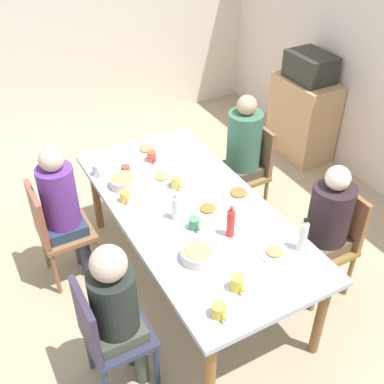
# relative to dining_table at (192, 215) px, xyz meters

# --- Properties ---
(ground_plane) EXTENTS (6.81, 6.81, 0.00)m
(ground_plane) POSITION_rel_dining_table_xyz_m (0.00, 0.00, -0.68)
(ground_plane) COLOR tan
(wall_left) EXTENTS (0.12, 4.77, 2.60)m
(wall_left) POSITION_rel_dining_table_xyz_m (-2.90, 0.00, 0.62)
(wall_left) COLOR silver
(wall_left) RESTS_ON ground_plane
(dining_table) EXTENTS (2.22, 1.06, 0.75)m
(dining_table) POSITION_rel_dining_table_xyz_m (0.00, 0.00, 0.00)
(dining_table) COLOR silver
(dining_table) RESTS_ON ground_plane
(chair_0) EXTENTS (0.40, 0.40, 0.90)m
(chair_0) POSITION_rel_dining_table_xyz_m (0.56, -0.91, -0.17)
(chair_0) COLOR #2D334A
(chair_0) RESTS_ON ground_plane
(person_0) EXTENTS (0.30, 0.30, 1.18)m
(person_0) POSITION_rel_dining_table_xyz_m (0.56, -0.82, 0.03)
(person_0) COLOR #353C38
(person_0) RESTS_ON ground_plane
(chair_1) EXTENTS (0.40, 0.40, 0.90)m
(chair_1) POSITION_rel_dining_table_xyz_m (0.56, 0.91, -0.17)
(chair_1) COLOR olive
(chair_1) RESTS_ON ground_plane
(person_1) EXTENTS (0.31, 0.31, 1.18)m
(person_1) POSITION_rel_dining_table_xyz_m (0.56, 0.82, 0.02)
(person_1) COLOR #554444
(person_1) RESTS_ON ground_plane
(chair_2) EXTENTS (0.40, 0.40, 0.90)m
(chair_2) POSITION_rel_dining_table_xyz_m (-0.56, -0.91, -0.17)
(chair_2) COLOR #8D603C
(chair_2) RESTS_ON ground_plane
(person_2) EXTENTS (0.30, 0.30, 1.22)m
(person_2) POSITION_rel_dining_table_xyz_m (-0.56, -0.82, 0.03)
(person_2) COLOR #34384C
(person_2) RESTS_ON ground_plane
(chair_3) EXTENTS (0.40, 0.40, 0.90)m
(chair_3) POSITION_rel_dining_table_xyz_m (-0.56, 0.91, -0.17)
(chair_3) COLOR olive
(chair_3) RESTS_ON ground_plane
(person_3) EXTENTS (0.30, 0.30, 1.23)m
(person_3) POSITION_rel_dining_table_xyz_m (-0.56, 0.82, 0.05)
(person_3) COLOR brown
(person_3) RESTS_ON ground_plane
(plate_0) EXTENTS (0.21, 0.21, 0.04)m
(plate_0) POSITION_rel_dining_table_xyz_m (0.68, 0.24, 0.08)
(plate_0) COLOR silver
(plate_0) RESTS_ON dining_table
(plate_1) EXTENTS (0.22, 0.22, 0.04)m
(plate_1) POSITION_rel_dining_table_xyz_m (0.08, 0.09, 0.08)
(plate_1) COLOR silver
(plate_1) RESTS_ON dining_table
(plate_2) EXTENTS (0.24, 0.24, 0.04)m
(plate_2) POSITION_rel_dining_table_xyz_m (0.03, 0.39, 0.08)
(plate_2) COLOR silver
(plate_2) RESTS_ON dining_table
(plate_3) EXTENTS (0.21, 0.21, 0.04)m
(plate_3) POSITION_rel_dining_table_xyz_m (-0.45, -0.03, 0.08)
(plate_3) COLOR silver
(plate_3) RESTS_ON dining_table
(plate_4) EXTENTS (0.25, 0.25, 0.04)m
(plate_4) POSITION_rel_dining_table_xyz_m (-0.89, 0.04, 0.08)
(plate_4) COLOR white
(plate_4) RESTS_ON dining_table
(bowl_0) EXTENTS (0.23, 0.23, 0.10)m
(bowl_0) POSITION_rel_dining_table_xyz_m (0.48, -0.22, 0.12)
(bowl_0) COLOR beige
(bowl_0) RESTS_ON dining_table
(bowl_1) EXTENTS (0.21, 0.21, 0.10)m
(bowl_1) POSITION_rel_dining_table_xyz_m (-0.50, -0.33, 0.12)
(bowl_1) COLOR beige
(bowl_1) RESTS_ON dining_table
(cup_0) EXTENTS (0.11, 0.07, 0.09)m
(cup_0) POSITION_rel_dining_table_xyz_m (-0.31, -0.40, 0.11)
(cup_0) COLOR yellow
(cup_0) RESTS_ON dining_table
(cup_1) EXTENTS (0.11, 0.07, 0.08)m
(cup_1) POSITION_rel_dining_table_xyz_m (-0.64, -0.26, 0.11)
(cup_1) COLOR #D54235
(cup_1) RESTS_ON dining_table
(cup_2) EXTENTS (0.12, 0.08, 0.10)m
(cup_2) POSITION_rel_dining_table_xyz_m (0.82, -0.14, 0.12)
(cup_2) COLOR gold
(cup_2) RESTS_ON dining_table
(cup_3) EXTENTS (0.12, 0.08, 0.10)m
(cup_3) POSITION_rel_dining_table_xyz_m (-0.29, 0.02, 0.12)
(cup_3) COLOR #DDC950
(cup_3) RESTS_ON dining_table
(cup_4) EXTENTS (0.12, 0.09, 0.08)m
(cup_4) POSITION_rel_dining_table_xyz_m (0.93, -0.34, 0.11)
(cup_4) COLOR gold
(cup_4) RESTS_ON dining_table
(cup_5) EXTENTS (0.11, 0.08, 0.08)m
(cup_5) POSITION_rel_dining_table_xyz_m (0.20, -0.09, 0.11)
(cup_5) COLOR #498660
(cup_5) RESTS_ON dining_table
(cup_6) EXTENTS (0.11, 0.08, 0.09)m
(cup_6) POSITION_rel_dining_table_xyz_m (-0.72, 0.01, 0.11)
(cup_6) COLOR #D0533B
(cup_6) RESTS_ON dining_table
(cup_7) EXTENTS (0.11, 0.07, 0.10)m
(cup_7) POSITION_rel_dining_table_xyz_m (-0.74, -0.46, 0.12)
(cup_7) COLOR white
(cup_7) RESTS_ON dining_table
(bottle_0) EXTENTS (0.06, 0.06, 0.26)m
(bottle_0) POSITION_rel_dining_table_xyz_m (0.73, 0.42, 0.19)
(bottle_0) COLOR silver
(bottle_0) RESTS_ON dining_table
(bottle_1) EXTENTS (0.06, 0.06, 0.22)m
(bottle_1) POSITION_rel_dining_table_xyz_m (0.05, -0.15, 0.17)
(bottle_1) COLOR silver
(bottle_1) RESTS_ON dining_table
(bottle_2) EXTENTS (0.05, 0.05, 0.25)m
(bottle_2) POSITION_rel_dining_table_xyz_m (0.38, 0.09, 0.19)
(bottle_2) COLOR red
(bottle_2) RESTS_ON dining_table
(side_cabinet) EXTENTS (0.70, 0.44, 0.90)m
(side_cabinet) POSITION_rel_dining_table_xyz_m (-1.15, 2.03, -0.23)
(side_cabinet) COLOR tan
(side_cabinet) RESTS_ON ground_plane
(microwave) EXTENTS (0.48, 0.36, 0.28)m
(microwave) POSITION_rel_dining_table_xyz_m (-1.15, 2.03, 0.36)
(microwave) COLOR #292A24
(microwave) RESTS_ON side_cabinet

